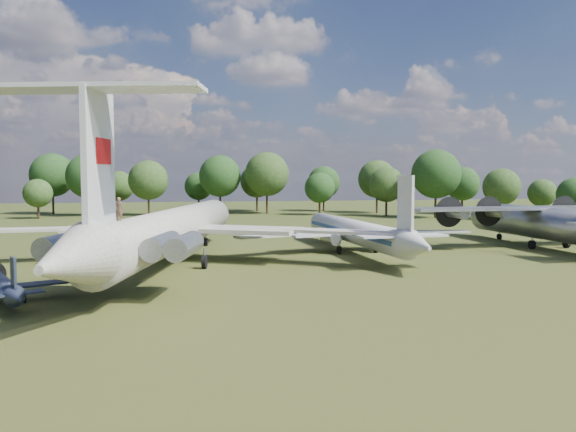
{
  "coord_description": "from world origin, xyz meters",
  "views": [
    {
      "loc": [
        -2.42,
        -55.69,
        9.04
      ],
      "look_at": [
        9.03,
        0.95,
        5.0
      ],
      "focal_mm": 35.0,
      "sensor_mm": 36.0,
      "label": 1
    }
  ],
  "objects": [
    {
      "name": "ground",
      "position": [
        0.0,
        0.0,
        0.0
      ],
      "size": [
        300.0,
        300.0,
        0.0
      ],
      "primitive_type": "plane",
      "color": "#1E3712",
      "rests_on": "ground"
    },
    {
      "name": "il62_airliner",
      "position": [
        -2.4,
        2.71,
        2.92
      ],
      "size": [
        59.05,
        68.96,
        5.84
      ],
      "primitive_type": null,
      "rotation": [
        0.0,
        0.0,
        -0.25
      ],
      "color": "silver",
      "rests_on": "ground"
    },
    {
      "name": "tu104_jet",
      "position": [
        18.66,
        8.07,
        1.94
      ],
      "size": [
        30.87,
        40.14,
        3.89
      ],
      "primitive_type": null,
      "rotation": [
        0.0,
        0.0,
        0.04
      ],
      "color": "silver",
      "rests_on": "ground"
    },
    {
      "name": "an12_transport",
      "position": [
        43.77,
        7.65,
        2.6
      ],
      "size": [
        36.43,
        40.46,
        5.2
      ],
      "primitive_type": null,
      "rotation": [
        0.0,
        0.0,
        0.03
      ],
      "color": "gray",
      "rests_on": "ground"
    },
    {
      "name": "small_prop_west",
      "position": [
        -14.42,
        -13.26,
        0.97
      ],
      "size": [
        14.28,
        16.06,
        1.94
      ],
      "primitive_type": null,
      "rotation": [
        0.0,
        0.0,
        0.42
      ],
      "color": "black",
      "rests_on": "ground"
    },
    {
      "name": "person_on_il62",
      "position": [
        -6.43,
        -13.12,
        6.7
      ],
      "size": [
        0.75,
        0.66,
        1.72
      ],
      "primitive_type": "imported",
      "rotation": [
        0.0,
        0.0,
        2.63
      ],
      "color": "#93674A",
      "rests_on": "il62_airliner"
    }
  ]
}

